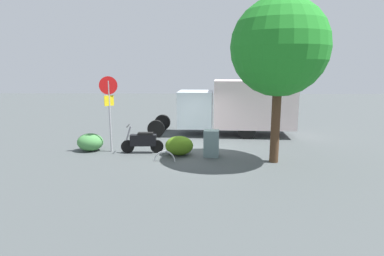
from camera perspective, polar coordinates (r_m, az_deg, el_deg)
ground_plane at (r=14.04m, az=1.11°, el=-3.97°), size 60.00×60.00×0.00m
box_truck_near at (r=17.04m, az=7.89°, el=4.12°), size 7.73×2.59×2.93m
motorcycle at (r=13.60m, az=-8.85°, el=-2.34°), size 1.81×0.55×1.20m
stop_sign at (r=13.83m, az=-14.75°, el=4.57°), size 0.71×0.33×3.24m
street_tree at (r=12.21m, az=15.52°, el=13.81°), size 3.58×3.58×6.12m
utility_cabinet at (r=12.91m, az=3.50°, el=-2.80°), size 0.65×0.54×1.10m
bike_rack_hoop at (r=12.44m, az=-4.96°, el=-6.00°), size 0.85×0.10×0.85m
shrub_near_sign at (r=13.17m, az=-2.33°, el=-3.20°), size 1.17×0.96×0.80m
shrub_mid_verge at (r=14.52m, az=-17.92°, el=-2.44°), size 1.13×0.92×0.77m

